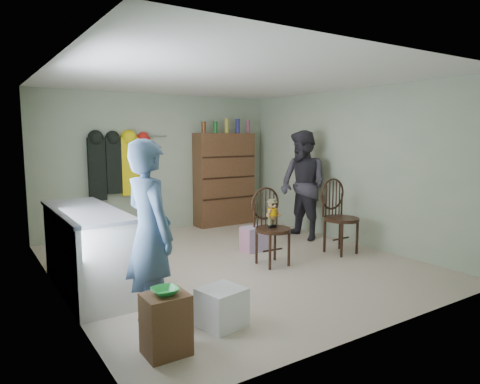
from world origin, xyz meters
TOP-DOWN VIEW (x-y plane):
  - ground_plane at (0.00, 0.00)m, footprint 5.00×5.00m
  - room_walls at (0.00, 0.53)m, footprint 5.00×5.00m
  - counter at (-1.95, 0.00)m, footprint 0.64×1.86m
  - stool at (-1.79, -1.83)m, footprint 0.35×0.30m
  - bowl at (-1.79, -1.83)m, footprint 0.21×0.21m
  - plastic_tub at (-1.15, -1.63)m, footprint 0.44×0.42m
  - chair_front at (0.40, -0.33)m, footprint 0.48×0.48m
  - chair_far at (1.62, -0.41)m, footprint 0.50×0.50m
  - striped_bag at (0.59, 0.34)m, footprint 0.36×0.28m
  - person_left at (-1.68, -1.25)m, footprint 0.48×0.67m
  - person_right at (1.74, 0.53)m, footprint 0.72×0.91m
  - dresser at (1.25, 2.30)m, footprint 1.20×0.39m
  - coat_rack at (-0.83, 2.38)m, footprint 1.42×0.12m

SIDE VIEW (x-z plane):
  - ground_plane at x=0.00m, z-range 0.00..0.00m
  - plastic_tub at x=-1.15m, z-range 0.00..0.36m
  - striped_bag at x=0.59m, z-range 0.00..0.37m
  - stool at x=-1.79m, z-range 0.00..0.50m
  - counter at x=-1.95m, z-range 0.00..0.94m
  - bowl at x=-1.79m, z-range 0.50..0.55m
  - chair_front at x=0.40m, z-range 0.07..1.12m
  - chair_far at x=1.62m, z-range 0.04..1.15m
  - person_left at x=-1.68m, z-range 0.00..1.73m
  - dresser at x=1.25m, z-range -0.13..1.95m
  - person_right at x=1.74m, z-range 0.00..1.84m
  - coat_rack at x=-0.83m, z-range 0.70..1.80m
  - room_walls at x=0.00m, z-range -0.92..4.08m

